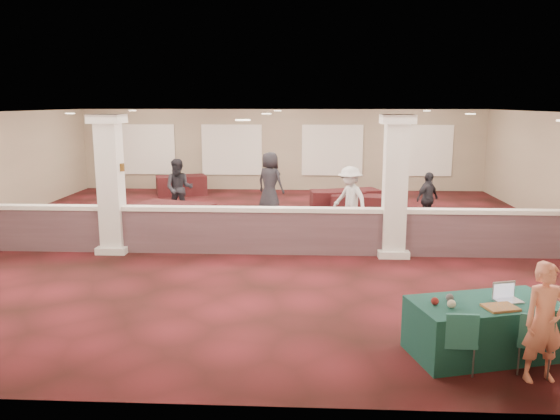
{
  "coord_description": "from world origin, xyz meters",
  "views": [
    {
      "loc": [
        1.04,
        -13.74,
        3.46
      ],
      "look_at": [
        0.44,
        -2.0,
        1.14
      ],
      "focal_mm": 35.0,
      "sensor_mm": 36.0,
      "label": 1
    }
  ],
  "objects_px": {
    "far_table_front_center": "(317,223)",
    "far_table_back_center": "(337,201)",
    "far_table_back_left": "(181,185)",
    "attendee_c": "(427,199)",
    "far_table_front_right": "(357,205)",
    "attendee_a": "(179,189)",
    "conf_chair_side": "(459,337)",
    "far_table_front_left": "(175,219)",
    "attendee_b": "(350,199)",
    "conf_chair_main": "(535,338)",
    "far_table_back_right": "(352,200)",
    "attendee_d": "(270,182)",
    "near_table": "(483,328)",
    "woman": "(544,322)"
  },
  "relations": [
    {
      "from": "far_table_front_center",
      "to": "far_table_back_center",
      "type": "xyz_separation_m",
      "value": [
        0.7,
        3.25,
        -0.0
      ]
    },
    {
      "from": "far_table_back_left",
      "to": "attendee_c",
      "type": "xyz_separation_m",
      "value": [
        8.19,
        -4.76,
        0.39
      ]
    },
    {
      "from": "far_table_front_right",
      "to": "attendee_a",
      "type": "distance_m",
      "value": 5.5
    },
    {
      "from": "attendee_c",
      "to": "conf_chair_side",
      "type": "bearing_deg",
      "value": -140.38
    },
    {
      "from": "far_table_front_right",
      "to": "far_table_front_left",
      "type": "bearing_deg",
      "value": -152.59
    },
    {
      "from": "far_table_front_right",
      "to": "far_table_back_center",
      "type": "height_order",
      "value": "far_table_back_center"
    },
    {
      "from": "attendee_b",
      "to": "conf_chair_main",
      "type": "bearing_deg",
      "value": -28.36
    },
    {
      "from": "conf_chair_side",
      "to": "far_table_front_right",
      "type": "bearing_deg",
      "value": 93.13
    },
    {
      "from": "far_table_front_center",
      "to": "conf_chair_side",
      "type": "bearing_deg",
      "value": -77.07
    },
    {
      "from": "far_table_back_right",
      "to": "attendee_d",
      "type": "distance_m",
      "value": 2.74
    },
    {
      "from": "attendee_d",
      "to": "conf_chair_side",
      "type": "bearing_deg",
      "value": 138.33
    },
    {
      "from": "conf_chair_side",
      "to": "near_table",
      "type": "bearing_deg",
      "value": 50.08
    },
    {
      "from": "woman",
      "to": "far_table_back_center",
      "type": "bearing_deg",
      "value": 89.78
    },
    {
      "from": "far_table_front_left",
      "to": "attendee_d",
      "type": "distance_m",
      "value": 3.95
    },
    {
      "from": "near_table",
      "to": "far_table_front_left",
      "type": "height_order",
      "value": "far_table_front_left"
    },
    {
      "from": "attendee_b",
      "to": "far_table_front_center",
      "type": "bearing_deg",
      "value": -97.32
    },
    {
      "from": "attendee_d",
      "to": "far_table_front_center",
      "type": "bearing_deg",
      "value": 146.3
    },
    {
      "from": "far_table_back_left",
      "to": "far_table_back_center",
      "type": "height_order",
      "value": "far_table_back_left"
    },
    {
      "from": "conf_chair_main",
      "to": "near_table",
      "type": "bearing_deg",
      "value": 150.62
    },
    {
      "from": "conf_chair_main",
      "to": "attendee_b",
      "type": "distance_m",
      "value": 8.16
    },
    {
      "from": "conf_chair_main",
      "to": "attendee_b",
      "type": "xyz_separation_m",
      "value": [
        -1.78,
        7.95,
        0.38
      ]
    },
    {
      "from": "conf_chair_main",
      "to": "conf_chair_side",
      "type": "height_order",
      "value": "conf_chair_side"
    },
    {
      "from": "far_table_front_center",
      "to": "attendee_a",
      "type": "distance_m",
      "value": 4.69
    },
    {
      "from": "far_table_front_center",
      "to": "attendee_b",
      "type": "height_order",
      "value": "attendee_b"
    },
    {
      "from": "attendee_c",
      "to": "attendee_d",
      "type": "relative_size",
      "value": 0.79
    },
    {
      "from": "woman",
      "to": "attendee_d",
      "type": "relative_size",
      "value": 0.81
    },
    {
      "from": "attendee_a",
      "to": "attendee_d",
      "type": "xyz_separation_m",
      "value": [
        2.69,
        1.1,
        0.06
      ]
    },
    {
      "from": "conf_chair_main",
      "to": "attendee_d",
      "type": "relative_size",
      "value": 0.44
    },
    {
      "from": "attendee_b",
      "to": "attendee_a",
      "type": "bearing_deg",
      "value": -147.66
    },
    {
      "from": "far_table_back_center",
      "to": "attendee_c",
      "type": "relative_size",
      "value": 1.11
    },
    {
      "from": "far_table_back_left",
      "to": "attendee_a",
      "type": "xyz_separation_m",
      "value": [
        0.89,
        -4.1,
        0.53
      ]
    },
    {
      "from": "conf_chair_side",
      "to": "attendee_a",
      "type": "xyz_separation_m",
      "value": [
        -5.85,
        9.48,
        0.39
      ]
    },
    {
      "from": "conf_chair_side",
      "to": "conf_chair_main",
      "type": "bearing_deg",
      "value": 2.09
    },
    {
      "from": "far_table_back_center",
      "to": "far_table_back_right",
      "type": "distance_m",
      "value": 0.54
    },
    {
      "from": "far_table_back_left",
      "to": "far_table_back_right",
      "type": "distance_m",
      "value": 6.82
    },
    {
      "from": "near_table",
      "to": "far_table_back_left",
      "type": "bearing_deg",
      "value": 103.72
    },
    {
      "from": "woman",
      "to": "far_table_front_center",
      "type": "relative_size",
      "value": 0.91
    },
    {
      "from": "far_table_back_right",
      "to": "far_table_front_left",
      "type": "bearing_deg",
      "value": -145.88
    },
    {
      "from": "conf_chair_side",
      "to": "far_table_back_center",
      "type": "distance_m",
      "value": 10.68
    },
    {
      "from": "far_table_front_left",
      "to": "far_table_front_center",
      "type": "bearing_deg",
      "value": -0.91
    },
    {
      "from": "near_table",
      "to": "far_table_back_right",
      "type": "xyz_separation_m",
      "value": [
        -1.0,
        10.25,
        -0.04
      ]
    },
    {
      "from": "far_table_front_center",
      "to": "far_table_back_center",
      "type": "relative_size",
      "value": 1.0
    },
    {
      "from": "attendee_c",
      "to": "attendee_a",
      "type": "bearing_deg",
      "value": 133.81
    },
    {
      "from": "far_table_front_left",
      "to": "attendee_d",
      "type": "xyz_separation_m",
      "value": [
        2.34,
        3.14,
        0.56
      ]
    },
    {
      "from": "far_table_front_right",
      "to": "far_table_back_left",
      "type": "height_order",
      "value": "far_table_back_left"
    },
    {
      "from": "far_table_back_right",
      "to": "attendee_c",
      "type": "xyz_separation_m",
      "value": [
        1.95,
        -2.01,
        0.42
      ]
    },
    {
      "from": "near_table",
      "to": "attendee_a",
      "type": "relative_size",
      "value": 1.11
    },
    {
      "from": "conf_chair_side",
      "to": "far_table_back_center",
      "type": "height_order",
      "value": "conf_chair_side"
    },
    {
      "from": "far_table_back_center",
      "to": "attendee_d",
      "type": "distance_m",
      "value": 2.25
    },
    {
      "from": "conf_chair_main",
      "to": "far_table_back_left",
      "type": "xyz_separation_m",
      "value": [
        -7.71,
        13.56,
        -0.13
      ]
    }
  ]
}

